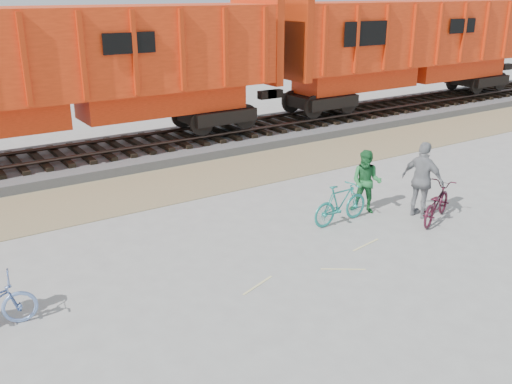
% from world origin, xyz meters
% --- Properties ---
extents(ground, '(120.00, 120.00, 0.00)m').
position_xyz_m(ground, '(0.00, 0.00, 0.00)').
color(ground, '#9E9E99').
rests_on(ground, ground).
extents(gravel_strip, '(120.00, 3.00, 0.02)m').
position_xyz_m(gravel_strip, '(0.00, 5.50, 0.01)').
color(gravel_strip, '#9F8863').
rests_on(gravel_strip, ground).
extents(ballast_bed, '(120.00, 4.00, 0.30)m').
position_xyz_m(ballast_bed, '(0.00, 9.00, 0.15)').
color(ballast_bed, slate).
rests_on(ballast_bed, ground).
extents(track, '(120.00, 2.60, 0.24)m').
position_xyz_m(track, '(0.00, 9.00, 0.47)').
color(track, black).
rests_on(track, ballast_bed).
extents(hopper_car_center, '(14.00, 3.13, 4.65)m').
position_xyz_m(hopper_car_center, '(-1.41, 9.00, 3.01)').
color(hopper_car_center, black).
rests_on(hopper_car_center, track).
extents(hopper_car_right, '(14.00, 3.13, 4.65)m').
position_xyz_m(hopper_car_right, '(13.59, 9.00, 3.01)').
color(hopper_car_right, black).
rests_on(hopper_car_right, track).
extents(bicycle_teal, '(1.66, 0.52, 0.99)m').
position_xyz_m(bicycle_teal, '(2.37, 0.69, 0.49)').
color(bicycle_teal, teal).
rests_on(bicycle_teal, ground).
extents(bicycle_maroon, '(1.83, 1.24, 0.91)m').
position_xyz_m(bicycle_maroon, '(4.39, -0.48, 0.45)').
color(bicycle_maroon, '#431323').
rests_on(bicycle_maroon, ground).
extents(person_man, '(0.94, 0.98, 1.60)m').
position_xyz_m(person_man, '(3.37, 0.89, 0.80)').
color(person_man, '#226D35').
rests_on(person_man, ground).
extents(person_woman, '(0.67, 1.18, 1.89)m').
position_xyz_m(person_woman, '(4.29, -0.08, 0.94)').
color(person_woman, gray).
rests_on(person_woman, ground).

